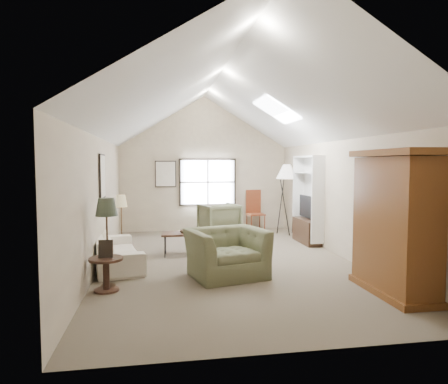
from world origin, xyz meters
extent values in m
cube|color=brown|center=(0.00, 0.00, 0.00)|extent=(5.00, 8.00, 0.01)
cube|color=#B8AA8B|center=(0.00, 4.00, 1.25)|extent=(5.00, 0.01, 2.50)
cube|color=#B8AA8B|center=(0.00, -4.00, 1.25)|extent=(5.00, 0.01, 2.50)
cube|color=#B8AA8B|center=(-2.50, 0.00, 1.25)|extent=(0.01, 8.00, 2.50)
cube|color=#B8AA8B|center=(2.50, 0.00, 1.25)|extent=(0.01, 8.00, 2.50)
cube|color=black|center=(0.10, 3.96, 1.45)|extent=(1.72, 0.08, 1.42)
cube|color=black|center=(-2.47, 0.30, 1.75)|extent=(0.68, 0.04, 0.88)
cube|color=black|center=(-1.15, 3.97, 1.70)|extent=(0.62, 0.04, 0.78)
cube|color=brown|center=(2.18, -2.40, 1.10)|extent=(0.60, 1.50, 2.20)
cube|color=white|center=(2.34, 1.60, 1.15)|extent=(0.32, 1.30, 2.10)
cube|color=#382316|center=(2.32, 1.60, 0.30)|extent=(0.34, 1.18, 0.60)
cube|color=black|center=(2.32, 1.60, 0.92)|extent=(0.05, 0.90, 0.55)
imported|color=silver|center=(-2.20, 0.05, 0.31)|extent=(1.22, 2.24, 0.62)
imported|color=#616647|center=(-0.20, -1.04, 0.42)|extent=(1.52, 1.41, 0.84)
imported|color=#5C6143|center=(0.29, 2.94, 0.45)|extent=(1.20, 1.22, 0.91)
cube|color=#3E2719|center=(-0.83, 0.73, 0.25)|extent=(0.99, 0.59, 0.49)
imported|color=#3E2C19|center=(-0.83, 0.73, 0.52)|extent=(0.24, 0.24, 0.06)
cylinder|color=#3E2319|center=(-2.20, -1.55, 0.27)|extent=(0.62, 0.62, 0.53)
cube|color=brown|center=(1.48, 3.55, 0.61)|extent=(0.52, 0.52, 1.22)
camera|label=1|loc=(-1.39, -7.91, 1.99)|focal=32.00mm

